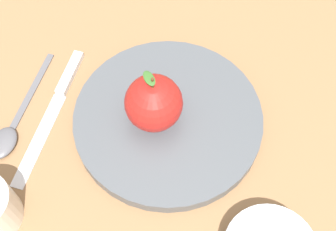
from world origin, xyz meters
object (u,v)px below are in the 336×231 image
dinner_plate (168,119)px  apple (154,107)px  knife (56,103)px  spoon (10,130)px

dinner_plate → apple: 0.05m
apple → knife: (0.12, 0.07, -0.05)m
dinner_plate → apple: (0.01, 0.02, 0.05)m
dinner_plate → apple: size_ratio=2.78×
apple → spoon: (0.13, 0.14, -0.05)m
dinner_plate → knife: (0.13, 0.09, -0.01)m
dinner_plate → knife: 0.16m
dinner_plate → spoon: (0.14, 0.16, -0.01)m
apple → knife: bearing=30.0°
apple → spoon: bearing=46.9°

